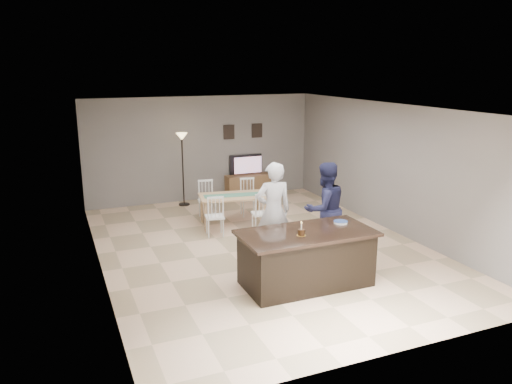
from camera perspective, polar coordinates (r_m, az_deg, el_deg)
name	(u,v)px	position (r m, az deg, el deg)	size (l,w,h in m)	color
floor	(262,248)	(9.78, 0.69, -6.40)	(8.00, 8.00, 0.00)	#D5AD88
room_shell	(262,163)	(9.32, 0.72, 3.29)	(8.00, 8.00, 8.00)	slate
kitchen_island	(306,258)	(8.11, 5.75, -7.51)	(2.15, 1.10, 0.90)	black
tv_console	(248,186)	(13.47, -0.93, 0.73)	(1.20, 0.40, 0.60)	brown
television	(247,165)	(13.41, -1.05, 3.13)	(0.91, 0.12, 0.53)	black
tv_screen_glow	(248,165)	(13.34, -0.92, 3.10)	(0.78, 0.78, 0.00)	orange
picture_frames	(243,131)	(13.38, -1.48, 6.95)	(1.10, 0.02, 0.38)	black
doorway	(115,246)	(6.52, -15.79, -5.95)	(0.00, 2.10, 2.65)	black
woman	(273,211)	(8.99, 1.99, -2.22)	(0.66, 0.43, 1.80)	#B9B8BD
man	(325,209)	(9.30, 7.85, -1.93)	(0.85, 0.66, 1.76)	#181A36
birthday_cake	(301,232)	(7.75, 5.20, -4.60)	(0.14, 0.14, 0.22)	gold
plate_stack	(341,222)	(8.43, 9.65, -3.42)	(0.24, 0.24, 0.04)	white
dining_table	(233,200)	(11.01, -2.68, -0.96)	(1.62, 1.83, 0.88)	tan
floor_lamp	(182,150)	(12.54, -8.44, 4.82)	(0.28, 0.28, 1.84)	black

